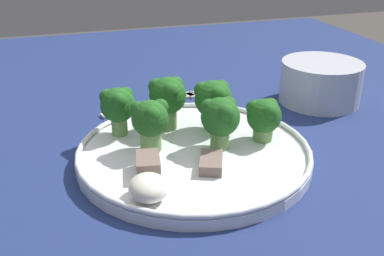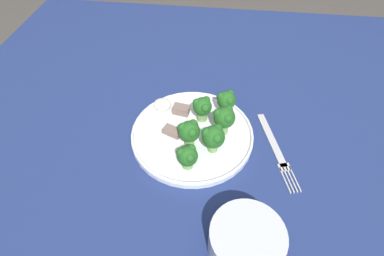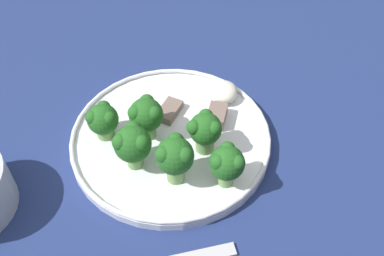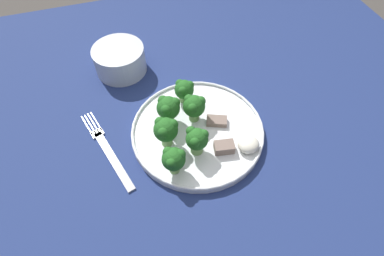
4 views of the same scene
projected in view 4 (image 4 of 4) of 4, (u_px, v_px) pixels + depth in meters
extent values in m
plane|color=#4C4742|center=(192.00, 251.00, 1.19)|extent=(8.00, 8.00, 0.00)
cube|color=navy|center=(191.00, 153.00, 0.59)|extent=(1.29, 1.17, 0.03)
cylinder|color=brown|center=(283.00, 66.00, 1.30)|extent=(0.06, 0.06, 0.73)
cylinder|color=white|center=(197.00, 132.00, 0.60)|extent=(0.26, 0.26, 0.01)
torus|color=white|center=(197.00, 129.00, 0.59)|extent=(0.26, 0.26, 0.01)
cube|color=#B2B2B7|center=(114.00, 160.00, 0.57)|extent=(0.06, 0.15, 0.00)
cube|color=#B2B2B7|center=(98.00, 133.00, 0.60)|extent=(0.03, 0.02, 0.00)
cube|color=#B2B2B7|center=(96.00, 122.00, 0.62)|extent=(0.02, 0.06, 0.00)
cube|color=#B2B2B7|center=(93.00, 123.00, 0.62)|extent=(0.02, 0.06, 0.00)
cube|color=#B2B2B7|center=(90.00, 125.00, 0.62)|extent=(0.02, 0.06, 0.00)
cube|color=#B2B2B7|center=(87.00, 126.00, 0.61)|extent=(0.02, 0.06, 0.00)
cylinder|color=#B7BCC6|center=(120.00, 60.00, 0.69)|extent=(0.12, 0.12, 0.06)
cylinder|color=silver|center=(120.00, 61.00, 0.70)|extent=(0.10, 0.10, 0.05)
cylinder|color=#709E56|center=(184.00, 97.00, 0.64)|extent=(0.02, 0.02, 0.02)
sphere|color=#215B1E|center=(184.00, 90.00, 0.62)|extent=(0.04, 0.04, 0.04)
sphere|color=#215B1E|center=(190.00, 85.00, 0.61)|extent=(0.02, 0.02, 0.02)
sphere|color=#215B1E|center=(180.00, 84.00, 0.62)|extent=(0.02, 0.02, 0.02)
sphere|color=#215B1E|center=(183.00, 91.00, 0.60)|extent=(0.02, 0.02, 0.02)
cylinder|color=#709E56|center=(167.00, 139.00, 0.57)|extent=(0.02, 0.02, 0.03)
sphere|color=#215B1E|center=(166.00, 130.00, 0.54)|extent=(0.05, 0.05, 0.05)
sphere|color=#215B1E|center=(173.00, 125.00, 0.54)|extent=(0.02, 0.02, 0.02)
sphere|color=#215B1E|center=(160.00, 122.00, 0.54)|extent=(0.02, 0.02, 0.02)
sphere|color=#215B1E|center=(163.00, 132.00, 0.53)|extent=(0.02, 0.02, 0.02)
cylinder|color=#709E56|center=(194.00, 115.00, 0.60)|extent=(0.02, 0.02, 0.02)
sphere|color=#215B1E|center=(194.00, 106.00, 0.58)|extent=(0.04, 0.04, 0.04)
sphere|color=#215B1E|center=(201.00, 101.00, 0.58)|extent=(0.02, 0.02, 0.02)
sphere|color=#215B1E|center=(189.00, 99.00, 0.58)|extent=(0.02, 0.02, 0.02)
sphere|color=#215B1E|center=(193.00, 108.00, 0.57)|extent=(0.02, 0.02, 0.02)
cylinder|color=#709E56|center=(169.00, 117.00, 0.60)|extent=(0.02, 0.02, 0.02)
sphere|color=#215B1E|center=(168.00, 108.00, 0.58)|extent=(0.05, 0.05, 0.05)
sphere|color=#215B1E|center=(175.00, 103.00, 0.57)|extent=(0.02, 0.02, 0.02)
sphere|color=#215B1E|center=(163.00, 101.00, 0.57)|extent=(0.02, 0.02, 0.02)
sphere|color=#215B1E|center=(166.00, 110.00, 0.56)|extent=(0.02, 0.02, 0.02)
cylinder|color=#709E56|center=(197.00, 147.00, 0.56)|extent=(0.02, 0.02, 0.02)
sphere|color=#215B1E|center=(197.00, 139.00, 0.54)|extent=(0.04, 0.04, 0.04)
sphere|color=#215B1E|center=(204.00, 134.00, 0.53)|extent=(0.02, 0.02, 0.02)
sphere|color=#215B1E|center=(192.00, 132.00, 0.53)|extent=(0.02, 0.02, 0.02)
sphere|color=#215B1E|center=(196.00, 142.00, 0.52)|extent=(0.02, 0.02, 0.02)
cylinder|color=#709E56|center=(174.00, 167.00, 0.53)|extent=(0.02, 0.02, 0.02)
sphere|color=#215B1E|center=(174.00, 159.00, 0.51)|extent=(0.04, 0.04, 0.04)
sphere|color=#215B1E|center=(180.00, 154.00, 0.51)|extent=(0.02, 0.02, 0.02)
sphere|color=#215B1E|center=(168.00, 152.00, 0.51)|extent=(0.02, 0.02, 0.02)
sphere|color=#215B1E|center=(172.00, 163.00, 0.50)|extent=(0.02, 0.02, 0.02)
cube|color=#756056|center=(217.00, 121.00, 0.60)|extent=(0.05, 0.04, 0.01)
cube|color=#756056|center=(224.00, 147.00, 0.56)|extent=(0.04, 0.03, 0.02)
ellipsoid|color=silver|center=(249.00, 145.00, 0.56)|extent=(0.04, 0.04, 0.02)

